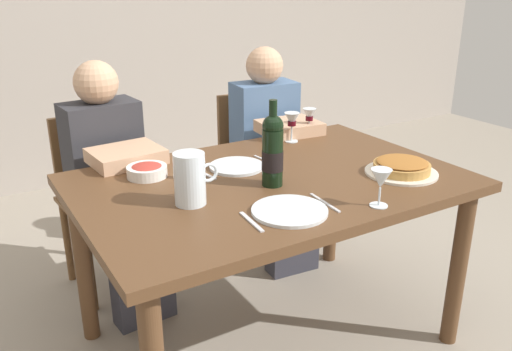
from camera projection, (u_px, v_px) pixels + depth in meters
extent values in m
plane|color=gray|center=(269.00, 337.00, 2.37)|extent=(8.00, 8.00, 0.00)
cube|color=brown|center=(270.00, 183.00, 2.11)|extent=(1.50, 1.00, 0.04)
cylinder|color=brown|center=(458.00, 269.00, 2.23)|extent=(0.07, 0.07, 0.72)
cylinder|color=brown|center=(83.00, 265.00, 2.26)|extent=(0.07, 0.07, 0.72)
cylinder|color=brown|center=(332.00, 200.00, 2.90)|extent=(0.07, 0.07, 0.72)
cylinder|color=black|center=(273.00, 158.00, 2.00)|extent=(0.08, 0.08, 0.22)
sphere|color=black|center=(273.00, 126.00, 1.96)|extent=(0.08, 0.08, 0.08)
cylinder|color=black|center=(273.00, 111.00, 1.94)|extent=(0.03, 0.03, 0.09)
cylinder|color=black|center=(272.00, 160.00, 2.00)|extent=(0.08, 0.08, 0.08)
cylinder|color=silver|center=(190.00, 179.00, 1.84)|extent=(0.11, 0.11, 0.19)
cylinder|color=silver|center=(190.00, 188.00, 1.85)|extent=(0.10, 0.10, 0.11)
torus|color=silver|center=(209.00, 173.00, 1.87)|extent=(0.07, 0.01, 0.07)
cylinder|color=silver|center=(401.00, 173.00, 2.15)|extent=(0.29, 0.29, 0.01)
cylinder|color=#C18E47|center=(402.00, 167.00, 2.14)|extent=(0.23, 0.23, 0.03)
ellipsoid|color=#9E6028|center=(402.00, 162.00, 2.13)|extent=(0.20, 0.20, 0.02)
cylinder|color=white|center=(147.00, 171.00, 2.11)|extent=(0.16, 0.16, 0.04)
ellipsoid|color=#B2382D|center=(147.00, 168.00, 2.11)|extent=(0.13, 0.13, 0.03)
cylinder|color=silver|center=(379.00, 205.00, 1.85)|extent=(0.06, 0.06, 0.00)
cylinder|color=silver|center=(379.00, 196.00, 1.84)|extent=(0.01, 0.01, 0.06)
cone|color=silver|center=(381.00, 179.00, 1.82)|extent=(0.07, 0.07, 0.07)
cylinder|color=silver|center=(309.00, 134.00, 2.67)|extent=(0.06, 0.06, 0.00)
cylinder|color=silver|center=(309.00, 128.00, 2.66)|extent=(0.01, 0.01, 0.07)
cone|color=silver|center=(309.00, 115.00, 2.64)|extent=(0.07, 0.07, 0.06)
cylinder|color=#470A14|center=(309.00, 118.00, 2.64)|extent=(0.04, 0.04, 0.02)
cylinder|color=silver|center=(291.00, 141.00, 2.57)|extent=(0.06, 0.06, 0.00)
cylinder|color=silver|center=(292.00, 133.00, 2.55)|extent=(0.01, 0.01, 0.07)
cone|color=silver|center=(292.00, 119.00, 2.53)|extent=(0.07, 0.07, 0.07)
cylinder|color=#470A14|center=(292.00, 123.00, 2.53)|extent=(0.04, 0.04, 0.02)
cylinder|color=silver|center=(237.00, 166.00, 2.22)|extent=(0.23, 0.23, 0.01)
cylinder|color=silver|center=(290.00, 211.00, 1.80)|extent=(0.26, 0.26, 0.01)
cube|color=silver|center=(204.00, 174.00, 2.15)|extent=(0.03, 0.16, 0.00)
cube|color=silver|center=(267.00, 161.00, 2.29)|extent=(0.03, 0.18, 0.00)
cube|color=silver|center=(325.00, 203.00, 1.87)|extent=(0.02, 0.18, 0.00)
cube|color=silver|center=(251.00, 222.00, 1.73)|extent=(0.03, 0.16, 0.00)
cube|color=brown|center=(107.00, 202.00, 2.63)|extent=(0.43, 0.43, 0.02)
cube|color=brown|center=(89.00, 152.00, 2.70)|extent=(0.36, 0.06, 0.40)
cylinder|color=brown|center=(90.00, 269.00, 2.49)|extent=(0.04, 0.04, 0.45)
cylinder|color=brown|center=(156.00, 248.00, 2.68)|extent=(0.04, 0.04, 0.45)
cylinder|color=brown|center=(67.00, 241.00, 2.75)|extent=(0.04, 0.04, 0.45)
cylinder|color=brown|center=(129.00, 224.00, 2.94)|extent=(0.04, 0.04, 0.45)
cube|color=#2D2D33|center=(104.00, 155.00, 2.51)|extent=(0.36, 0.23, 0.50)
sphere|color=tan|center=(96.00, 83.00, 2.39)|extent=(0.20, 0.20, 0.20)
cube|color=#33333D|center=(124.00, 217.00, 2.45)|extent=(0.34, 0.40, 0.14)
cube|color=#33333D|center=(143.00, 282.00, 2.43)|extent=(0.28, 0.14, 0.40)
cube|color=tan|center=(126.00, 156.00, 2.27)|extent=(0.31, 0.26, 0.06)
cube|color=brown|center=(260.00, 169.00, 3.08)|extent=(0.43, 0.43, 0.02)
cube|color=brown|center=(246.00, 126.00, 3.16)|extent=(0.36, 0.06, 0.40)
cylinder|color=brown|center=(246.00, 223.00, 2.95)|extent=(0.04, 0.04, 0.45)
cylinder|color=brown|center=(299.00, 212.00, 3.09)|extent=(0.04, 0.04, 0.45)
cylinder|color=brown|center=(223.00, 201.00, 3.23)|extent=(0.04, 0.04, 0.45)
cylinder|color=brown|center=(272.00, 192.00, 3.37)|extent=(0.04, 0.04, 0.45)
cube|color=#4C6B93|center=(264.00, 127.00, 2.95)|extent=(0.36, 0.23, 0.50)
sphere|color=tan|center=(265.00, 66.00, 2.83)|extent=(0.20, 0.20, 0.20)
cube|color=#33333D|center=(280.00, 180.00, 2.88)|extent=(0.34, 0.40, 0.14)
cube|color=#33333D|center=(292.00, 236.00, 2.85)|extent=(0.28, 0.14, 0.40)
cube|color=tan|center=(289.00, 127.00, 2.69)|extent=(0.31, 0.26, 0.06)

